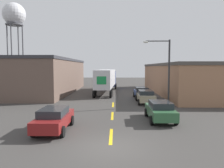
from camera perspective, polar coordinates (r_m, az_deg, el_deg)
The scene contains 11 objects.
ground_plane at distance 12.10m, azimuth -0.45°, elevation -16.26°, with size 160.00×160.00×0.00m, color #3D3A38.
road_centerline at distance 19.44m, azimuth 0.09°, elevation -8.28°, with size 0.20×14.59×0.01m.
warehouse_left at distance 39.05m, azimuth -16.49°, elevation 2.13°, with size 9.09×24.06×5.70m.
warehouse_right at distance 38.66m, azimuth 21.09°, elevation 1.39°, with size 13.51×26.69×4.89m.
semi_truck at distance 36.98m, azimuth -1.36°, elevation 1.42°, with size 3.43×15.41×3.87m.
parked_car_left_near at distance 15.34m, azimuth -14.89°, elevation -8.73°, with size 2.02×4.59×1.55m.
parked_car_right_near at distance 18.02m, azimuth 12.45°, elevation -6.73°, with size 2.02×4.59×1.55m.
parked_car_right_far at distance 30.18m, azimuth 7.72°, elevation -2.21°, with size 2.02×4.59×1.55m.
parked_car_right_mid at distance 26.33m, azimuth 8.73°, elevation -3.18°, with size 2.02×4.59×1.55m.
water_tower at distance 58.30m, azimuth -24.21°, elevation 15.98°, with size 5.25×5.25×19.34m.
street_lamp at distance 24.59m, azimuth 13.79°, elevation 4.34°, with size 2.97×0.32×7.26m.
Camera 1 is at (0.27, -11.32, 4.26)m, focal length 35.00 mm.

